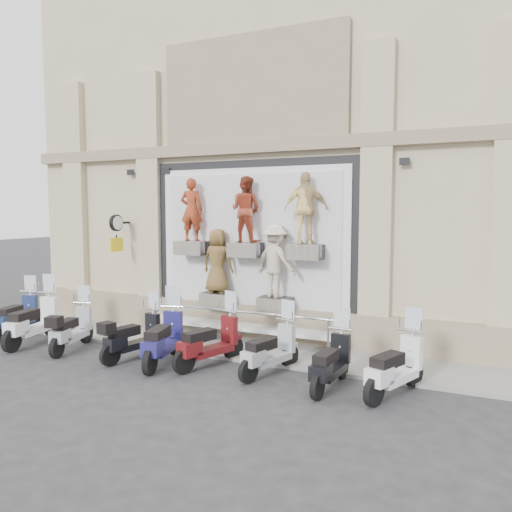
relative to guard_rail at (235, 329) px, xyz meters
The scene contains 15 objects.
ground 2.05m from the guard_rail, 90.00° to the right, with size 90.00×90.00×0.00m, color #2A2A2C.
sidewalk 0.44m from the guard_rail, 90.00° to the left, with size 16.00×2.20×0.08m, color #98958F.
building 7.46m from the guard_rail, 90.00° to the left, with size 14.00×8.60×12.00m, color #C7B891, non-canonical shape.
shop_vitrine 2.06m from the guard_rail, 81.73° to the left, with size 5.60×0.99×4.30m.
guard_rail is the anchor object (origin of this frame).
clock_sign_bracket 4.57m from the guard_rail, behind, with size 0.10×0.80×1.02m.
scooter_a 5.95m from the guard_rail, 167.35° to the right, with size 0.55×1.87×1.52m, color #16254E, non-canonical shape.
scooter_b 5.02m from the guard_rail, 159.41° to the right, with size 0.60×2.04×1.66m, color white, non-canonical shape.
scooter_c 3.85m from the guard_rail, 152.77° to the right, with size 0.52×1.79×1.45m, color #949AA1, non-canonical shape.
scooter_d 2.38m from the guard_rail, 133.57° to the right, with size 0.52×1.78×1.45m, color black, non-canonical shape.
scooter_e 1.98m from the guard_rail, 114.78° to the right, with size 0.58×1.98×1.60m, color navy, non-canonical shape.
scooter_f 1.52m from the guard_rail, 83.91° to the right, with size 0.55×1.89×1.54m, color #590F12, non-canonical shape.
scooter_g 2.13m from the guard_rail, 43.57° to the right, with size 0.52×1.78×1.44m, color #A1A4A7, non-canonical shape.
scooter_h 3.32m from the guard_rail, 30.69° to the right, with size 0.51×1.75×1.42m, color black, non-canonical shape.
scooter_i 4.30m from the guard_rail, 21.54° to the right, with size 0.54×1.86×1.51m, color white, non-canonical shape.
Camera 1 is at (5.35, -8.42, 3.28)m, focal length 35.00 mm.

